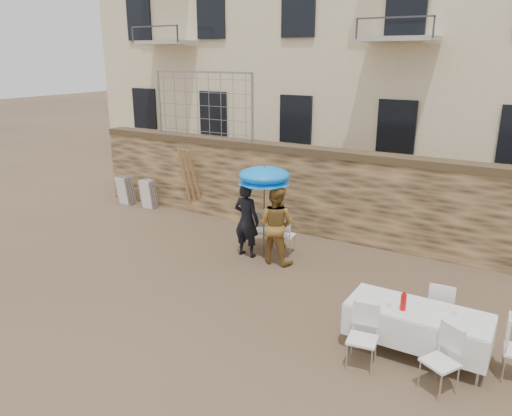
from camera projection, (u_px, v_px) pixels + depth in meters
The scene contains 16 objects.
ground at pixel (176, 307), 9.18m from camera, with size 80.00×80.00×0.00m, color brown.
stone_wall at pixel (298, 190), 12.95m from camera, with size 13.00×0.50×2.20m, color brown.
chain_link_fence at pixel (203, 106), 13.84m from camera, with size 3.20×0.06×1.80m, color gray, non-canonical shape.
man_suit at pixel (247, 220), 11.31m from camera, with size 0.63×0.41×1.72m, color black.
woman_dress at pixel (275, 225), 10.94m from camera, with size 0.86×0.67×1.76m, color #C0883A.
umbrella at pixel (264, 178), 10.90m from camera, with size 1.18×1.18×1.98m.
couple_chair_left at pixel (259, 229), 11.88m from camera, with size 0.48×0.48×0.96m, color white, non-canonical shape.
couple_chair_right at pixel (285, 234), 11.53m from camera, with size 0.48×0.48×0.96m, color white, non-canonical shape.
banquet_table at pixel (418, 312), 7.54m from camera, with size 2.10×0.85×0.78m.
soda_bottle at pixel (403, 302), 7.47m from camera, with size 0.09×0.09×0.26m, color red.
table_chair_front_left at pixel (362, 338), 7.30m from camera, with size 0.48×0.48×0.96m, color white, non-canonical shape.
table_chair_front_right at pixel (440, 361), 6.76m from camera, with size 0.48×0.48×0.96m, color white, non-canonical shape.
table_chair_back at pixel (441, 308), 8.17m from camera, with size 0.48×0.48×0.96m, color white, non-canonical shape.
chair_stack_left at pixel (129, 189), 15.49m from camera, with size 0.46×0.47×0.92m, color white, non-canonical shape.
chair_stack_right at pixel (151, 193), 15.05m from camera, with size 0.46×0.40×0.92m, color white, non-canonical shape.
wood_planks at pixel (194, 182), 14.16m from camera, with size 0.70×0.20×2.00m, color #A37749, non-canonical shape.
Camera 1 is at (5.51, -6.29, 4.45)m, focal length 35.00 mm.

